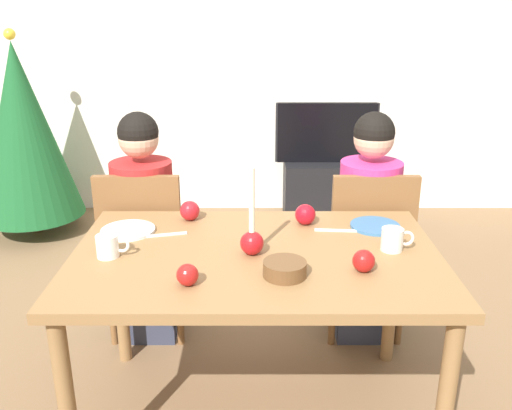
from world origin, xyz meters
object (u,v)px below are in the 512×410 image
object	(u,v)px
person_right_child	(367,232)
apple_by_right_mug	(190,211)
tv_stand	(325,190)
person_left_child	(145,232)
chair_left	(145,245)
dining_table	(256,272)
candle_centerpiece	(252,237)
tv	(327,133)
bowl_walnuts	(285,269)
mug_left	(108,246)
christmas_tree	(24,132)
plate_left	(128,230)
apple_by_left_plate	(364,261)
plate_right	(375,226)
chair_right	(368,245)
apple_near_candle	(187,275)
apple_far_edge	(305,214)
mug_right	(393,239)

from	to	relation	value
person_right_child	apple_by_right_mug	bearing A→B (deg)	-160.50
tv_stand	apple_by_right_mug	xyz separation A→B (m)	(-0.83, -1.96, 0.55)
person_left_child	chair_left	bearing A→B (deg)	-90.00
dining_table	candle_centerpiece	world-z (taller)	candle_centerpiece
tv	bowl_walnuts	xyz separation A→B (m)	(-0.45, -2.50, 0.07)
candle_centerpiece	bowl_walnuts	xyz separation A→B (m)	(0.12, -0.18, -0.04)
tv	mug_left	xyz separation A→B (m)	(-1.09, -2.34, 0.08)
christmas_tree	plate_left	world-z (taller)	christmas_tree
candle_centerpiece	tv_stand	bearing A→B (deg)	76.37
apple_by_left_plate	apple_by_right_mug	distance (m)	0.83
dining_table	tv	world-z (taller)	tv
chair_left	tv	xyz separation A→B (m)	(1.10, 1.69, 0.20)
bowl_walnuts	tv_stand	bearing A→B (deg)	79.86
candle_centerpiece	bowl_walnuts	bearing A→B (deg)	-57.39
mug_left	apple_by_right_mug	xyz separation A→B (m)	(0.26, 0.38, 0.00)
plate_left	plate_right	distance (m)	1.04
tv_stand	chair_right	bearing A→B (deg)	-89.66
christmas_tree	tv	bearing A→B (deg)	6.88
apple_by_right_mug	christmas_tree	bearing A→B (deg)	129.54
chair_left	apple_by_left_plate	size ratio (longest dim) A/B	11.20
plate_left	mug_left	size ratio (longest dim) A/B	1.80
dining_table	tv_stand	bearing A→B (deg)	76.65
plate_right	apple_near_candle	world-z (taller)	apple_near_candle
tv_stand	plate_right	world-z (taller)	plate_right
chair_left	plate_left	xyz separation A→B (m)	(0.02, -0.40, 0.24)
apple_far_edge	tv_stand	bearing A→B (deg)	80.53
christmas_tree	candle_centerpiece	size ratio (longest dim) A/B	4.41
person_left_child	bowl_walnuts	world-z (taller)	person_left_child
person_left_child	christmas_tree	world-z (taller)	christmas_tree
plate_left	bowl_walnuts	xyz separation A→B (m)	(0.63, -0.40, 0.02)
chair_right	apple_by_right_mug	distance (m)	0.93
mug_right	candle_centerpiece	bearing A→B (deg)	-176.05
tv	christmas_tree	distance (m)	2.25
tv	apple_near_candle	size ratio (longest dim) A/B	10.51
tv_stand	apple_far_edge	size ratio (longest dim) A/B	7.20
chair_right	person_left_child	distance (m)	1.11
bowl_walnuts	tv	bearing A→B (deg)	79.86
person_left_child	christmas_tree	xyz separation A→B (m)	(-1.13, 1.39, 0.21)
mug_left	chair_right	bearing A→B (deg)	30.25
chair_right	tv	distance (m)	1.70
apple_by_right_mug	apple_far_edge	xyz separation A→B (m)	(0.50, -0.05, 0.00)
tv_stand	mug_right	xyz separation A→B (m)	(-0.02, -2.28, 0.55)
candle_centerpiece	apple_far_edge	world-z (taller)	candle_centerpiece
person_right_child	apple_far_edge	bearing A→B (deg)	-134.65
plate_right	apple_by_left_plate	size ratio (longest dim) A/B	2.60
bowl_walnuts	apple_by_left_plate	size ratio (longest dim) A/B	1.89
chair_left	apple_far_edge	bearing A→B (deg)	-22.50
plate_left	apple_far_edge	xyz separation A→B (m)	(0.74, 0.09, 0.04)
dining_table	apple_near_candle	size ratio (longest dim) A/B	18.63
person_left_child	mug_left	xyz separation A→B (m)	(0.01, -0.68, 0.22)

